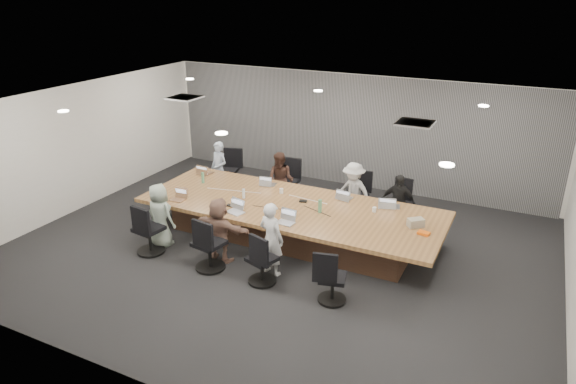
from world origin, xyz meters
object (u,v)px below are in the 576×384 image
at_px(laptop_1, 269,184).
at_px(bottle_clear, 244,194).
at_px(chair_3, 401,207).
at_px(laptop_3, 391,206).
at_px(person_0, 219,169).
at_px(laptop_2, 344,198).
at_px(person_4, 160,215).
at_px(laptop_4, 177,200).
at_px(snack_packet, 424,233).
at_px(chair_0, 227,174).
at_px(chair_1, 288,185).
at_px(person_3, 398,203).
at_px(person_5, 220,230).
at_px(laptop_0, 206,173).
at_px(chair_6, 262,263).
at_px(person_6, 271,239).
at_px(chair_2, 358,199).
at_px(bottle_green_right, 320,206).
at_px(chair_7, 333,282).
at_px(conference_table, 290,220).
at_px(bottle_green_left, 203,178).
at_px(chair_5, 209,247).
at_px(person_1, 281,180).
at_px(mug_brown, 184,190).
at_px(laptop_6, 285,223).
at_px(chair_4, 149,233).
at_px(canvas_bag, 416,223).
at_px(person_2, 353,192).
at_px(stapler, 289,215).

relative_size(laptop_1, bottle_clear, 1.43).
relative_size(chair_3, laptop_3, 2.11).
xyz_separation_m(person_0, laptop_2, (3.40, -0.55, 0.08)).
height_order(person_0, person_4, person_0).
relative_size(laptop_4, snack_packet, 1.41).
xyz_separation_m(chair_0, chair_1, (1.66, 0.00, -0.01)).
distance_m(person_3, person_5, 3.74).
height_order(person_4, person_5, person_4).
relative_size(person_3, laptop_4, 4.34).
height_order(person_0, laptop_0, person_0).
bearing_deg(chair_6, person_6, 107.34).
bearing_deg(chair_3, chair_6, 74.11).
bearing_deg(chair_2, bottle_green_right, 77.07).
bearing_deg(person_4, chair_7, -178.30).
distance_m(conference_table, chair_1, 1.92).
distance_m(chair_1, laptop_4, 2.81).
height_order(person_6, bottle_green_left, person_6).
bearing_deg(chair_5, person_1, 101.51).
xyz_separation_m(laptop_2, laptop_4, (-2.98, -1.60, 0.00)).
bearing_deg(chair_1, chair_5, 89.20).
relative_size(chair_5, laptop_4, 3.00).
bearing_deg(person_0, person_5, -41.74).
bearing_deg(mug_brown, laptop_3, 16.08).
height_order(laptop_6, bottle_green_left, bottle_green_left).
bearing_deg(person_3, person_5, -138.99).
relative_size(chair_4, snack_packet, 4.12).
distance_m(chair_0, laptop_3, 4.47).
height_order(conference_table, chair_2, chair_2).
relative_size(chair_3, person_3, 0.59).
bearing_deg(chair_5, conference_table, 74.73).
bearing_deg(conference_table, chair_5, -114.61).
relative_size(chair_2, laptop_3, 2.20).
xyz_separation_m(bottle_green_right, canvas_bag, (1.78, 0.19, -0.05)).
xyz_separation_m(person_2, laptop_2, (0.00, -0.55, 0.09)).
bearing_deg(chair_6, laptop_0, 156.07).
relative_size(chair_3, person_6, 0.54).
xyz_separation_m(chair_0, laptop_4, (0.41, -2.50, 0.32)).
bearing_deg(person_0, bottle_green_right, -8.96).
relative_size(person_0, laptop_2, 4.25).
distance_m(bottle_green_left, stapler, 2.59).
height_order(person_6, bottle_clear, person_6).
relative_size(chair_0, bottle_green_left, 3.61).
relative_size(person_1, laptop_4, 4.61).
relative_size(chair_1, person_4, 0.66).
bearing_deg(person_1, chair_1, 85.97).
bearing_deg(snack_packet, laptop_3, 132.01).
distance_m(person_1, bottle_green_left, 1.76).
relative_size(person_0, person_6, 0.99).
bearing_deg(person_5, chair_1, -82.35).
relative_size(person_4, canvas_bag, 4.55).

